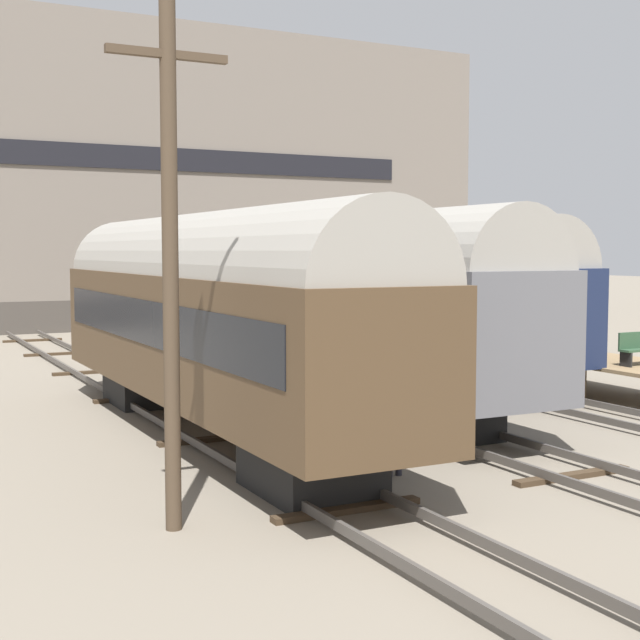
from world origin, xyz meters
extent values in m
plane|color=slate|center=(0.00, 0.00, 0.00)|extent=(200.00, 200.00, 0.00)
cube|color=#4C4742|center=(-5.41, 0.00, 0.18)|extent=(0.08, 60.00, 0.16)
cube|color=#4C4742|center=(-3.97, 0.00, 0.18)|extent=(0.08, 60.00, 0.16)
cube|color=#3D2D1E|center=(-4.69, -3.00, 0.05)|extent=(2.60, 0.24, 0.10)
cube|color=#3D2D1E|center=(-4.69, 3.00, 0.05)|extent=(2.60, 0.24, 0.10)
cube|color=#3D2D1E|center=(-4.69, 9.00, 0.05)|extent=(2.60, 0.24, 0.10)
cube|color=#3D2D1E|center=(-4.69, 15.00, 0.05)|extent=(2.60, 0.24, 0.10)
cube|color=#3D2D1E|center=(-4.69, 21.00, 0.05)|extent=(2.60, 0.24, 0.10)
cube|color=#3D2D1E|center=(-4.69, 27.00, 0.05)|extent=(2.60, 0.24, 0.10)
cube|color=#4C4742|center=(-0.72, 0.00, 0.18)|extent=(0.08, 60.00, 0.16)
cube|color=#4C4742|center=(0.72, 0.00, 0.18)|extent=(0.08, 60.00, 0.16)
cube|color=#3D2D1E|center=(0.00, -3.00, 0.05)|extent=(2.60, 0.24, 0.10)
cube|color=#3D2D1E|center=(0.00, 3.00, 0.05)|extent=(2.60, 0.24, 0.10)
cube|color=#3D2D1E|center=(0.00, 9.00, 0.05)|extent=(2.60, 0.24, 0.10)
cube|color=#3D2D1E|center=(0.00, 15.00, 0.05)|extent=(2.60, 0.24, 0.10)
cube|color=#3D2D1E|center=(0.00, 21.00, 0.05)|extent=(2.60, 0.24, 0.10)
cube|color=#3D2D1E|center=(0.00, 27.00, 0.05)|extent=(2.60, 0.24, 0.10)
cube|color=#4C4742|center=(3.97, 0.00, 0.18)|extent=(0.08, 60.00, 0.16)
cube|color=#3D2D1E|center=(4.69, 3.00, 0.05)|extent=(2.60, 0.24, 0.10)
cube|color=#3D2D1E|center=(4.69, 9.00, 0.05)|extent=(2.60, 0.24, 0.10)
cube|color=#3D2D1E|center=(4.69, 15.00, 0.05)|extent=(2.60, 0.24, 0.10)
cube|color=#3D2D1E|center=(4.69, 21.00, 0.05)|extent=(2.60, 0.24, 0.10)
cube|color=#3D2D1E|center=(4.69, 27.00, 0.05)|extent=(2.60, 0.24, 0.10)
cube|color=black|center=(0.00, 12.19, 0.50)|extent=(1.80, 2.40, 1.00)
cube|color=black|center=(0.00, 1.18, 0.50)|extent=(1.80, 2.40, 1.00)
cube|color=slate|center=(0.00, 6.69, 2.38)|extent=(2.83, 16.94, 2.77)
cube|color=black|center=(0.00, 6.69, 2.71)|extent=(2.87, 15.59, 1.00)
cylinder|color=gray|center=(0.00, 6.69, 3.77)|extent=(2.69, 16.60, 2.69)
cube|color=black|center=(-4.69, 8.41, 0.50)|extent=(1.80, 2.40, 1.00)
cube|color=black|center=(-4.69, -1.68, 0.50)|extent=(1.80, 2.40, 1.00)
cube|color=#4C3823|center=(-4.69, 3.36, 2.32)|extent=(2.86, 15.53, 2.64)
cube|color=black|center=(-4.69, 3.36, 2.64)|extent=(2.90, 14.28, 0.95)
cylinder|color=gray|center=(-4.69, 3.36, 3.64)|extent=(2.72, 15.22, 2.72)
cube|color=black|center=(4.69, 17.34, 0.50)|extent=(1.80, 2.40, 1.00)
cube|color=black|center=(4.69, 5.58, 0.50)|extent=(1.80, 2.40, 1.00)
cube|color=#192342|center=(4.69, 11.46, 2.34)|extent=(3.00, 18.10, 2.69)
cube|color=black|center=(4.69, 11.46, 2.67)|extent=(3.04, 16.65, 0.97)
cylinder|color=gray|center=(4.69, 11.46, 3.69)|extent=(2.85, 17.74, 2.85)
cube|color=#8C704C|center=(7.43, 3.26, 0.98)|extent=(2.84, 10.13, 0.10)
cylinder|color=brown|center=(6.16, 8.17, 0.46)|extent=(0.20, 0.20, 0.93)
cylinder|color=brown|center=(8.70, 8.17, 0.46)|extent=(0.20, 0.20, 0.93)
cylinder|color=brown|center=(6.16, 3.26, 0.46)|extent=(0.20, 0.20, 0.93)
cube|color=#2D4C33|center=(7.40, 2.51, 1.71)|extent=(1.40, 0.06, 0.45)
cube|color=black|center=(6.81, 2.34, 1.23)|extent=(0.06, 0.40, 0.40)
cylinder|color=#282833|center=(-2.91, -1.36, 0.43)|extent=(0.12, 0.12, 0.85)
cylinder|color=#282833|center=(-2.71, -1.36, 0.43)|extent=(0.12, 0.12, 0.85)
cylinder|color=#4C382D|center=(-2.81, -1.36, 1.21)|extent=(0.32, 0.32, 0.71)
sphere|color=tan|center=(-2.81, -1.36, 1.68)|extent=(0.23, 0.23, 0.23)
cylinder|color=#473828|center=(-7.42, -2.56, 3.96)|extent=(0.24, 0.24, 7.92)
cube|color=#473828|center=(-7.42, -2.56, 6.97)|extent=(1.80, 0.12, 0.12)
cube|color=#46403A|center=(3.60, 36.76, 0.81)|extent=(37.72, 11.98, 1.63)
cube|color=slate|center=(3.60, 36.76, 8.96)|extent=(37.72, 11.98, 14.67)
cube|color=black|center=(3.60, 30.72, 8.96)|extent=(26.40, 0.10, 1.20)
camera|label=1|loc=(-11.38, -15.15, 4.16)|focal=50.00mm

